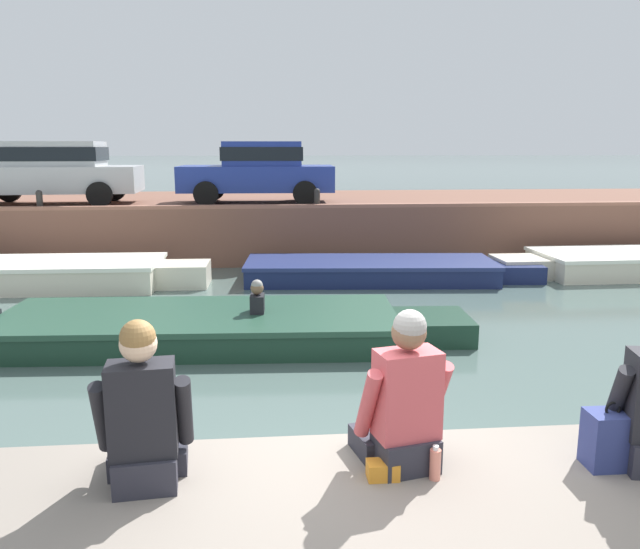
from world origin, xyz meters
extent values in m
plane|color=#4C605B|center=(0.00, 5.39, 0.00)|extent=(400.00, 400.00, 0.00)
cube|color=brown|center=(0.00, 13.77, 0.69)|extent=(60.00, 6.00, 1.39)
cube|color=#925F4C|center=(0.00, 10.89, 1.43)|extent=(60.00, 0.24, 0.08)
cube|color=silver|center=(-5.30, 8.99, 0.23)|extent=(5.10, 1.87, 0.47)
cube|color=silver|center=(-2.26, 8.93, 0.23)|extent=(1.03, 0.99, 0.47)
cube|color=white|center=(-5.30, 8.99, 0.51)|extent=(5.16, 1.93, 0.08)
cube|color=brown|center=(-5.68, 9.00, 0.41)|extent=(0.27, 1.60, 0.06)
cube|color=navy|center=(1.62, 9.05, 0.18)|extent=(5.29, 2.11, 0.36)
cube|color=navy|center=(4.71, 8.81, 0.18)|extent=(1.10, 1.02, 0.36)
cube|color=navy|center=(1.62, 9.05, 0.40)|extent=(5.35, 2.17, 0.08)
cube|color=brown|center=(1.23, 9.08, 0.30)|extent=(0.36, 1.56, 0.06)
cube|color=silver|center=(4.97, 9.17, 0.21)|extent=(1.08, 1.08, 0.43)
cube|color=#193828|center=(-1.56, 5.09, 0.18)|extent=(5.75, 2.28, 0.35)
cube|color=#193828|center=(1.83, 4.93, 0.18)|extent=(1.18, 1.16, 0.35)
cube|color=#244836|center=(-1.56, 5.09, 0.39)|extent=(5.82, 2.35, 0.08)
cube|color=brown|center=(-1.99, 5.11, 0.29)|extent=(0.32, 1.83, 0.06)
cube|color=black|center=(-0.72, 5.05, 0.47)|extent=(0.21, 0.33, 0.44)
sphere|color=brown|center=(-0.72, 5.05, 0.79)|extent=(0.19, 0.19, 0.19)
sphere|color=gray|center=(-0.72, 5.05, 0.83)|extent=(0.17, 0.17, 0.17)
cube|color=#B7BABC|center=(-5.86, 12.36, 2.01)|extent=(4.33, 1.92, 0.64)
cube|color=#B7BABC|center=(-5.69, 12.37, 2.63)|extent=(2.19, 1.63, 0.60)
cube|color=black|center=(-5.69, 12.37, 2.63)|extent=(2.28, 1.66, 0.33)
cylinder|color=black|center=(-7.22, 13.20, 1.69)|extent=(0.61, 0.20, 0.60)
cylinder|color=black|center=(-4.50, 11.53, 1.69)|extent=(0.61, 0.20, 0.60)
cylinder|color=black|center=(-4.57, 13.31, 1.69)|extent=(0.61, 0.20, 0.60)
cube|color=#233893|center=(-0.77, 12.36, 2.01)|extent=(3.91, 1.80, 0.64)
cube|color=#233893|center=(-0.62, 12.36, 2.63)|extent=(1.97, 1.54, 0.60)
cube|color=black|center=(-0.62, 12.36, 2.63)|extent=(2.05, 1.58, 0.33)
cylinder|color=black|center=(-1.99, 11.52, 1.69)|extent=(0.60, 0.19, 0.60)
cylinder|color=black|center=(-1.95, 13.26, 1.69)|extent=(0.60, 0.19, 0.60)
cylinder|color=black|center=(0.40, 11.46, 1.69)|extent=(0.60, 0.19, 0.60)
cylinder|color=black|center=(0.45, 13.21, 1.69)|extent=(0.60, 0.19, 0.60)
cylinder|color=#2D2B28|center=(-5.72, 11.02, 1.56)|extent=(0.14, 0.14, 0.35)
sphere|color=#2D2B28|center=(-5.72, 11.02, 1.76)|extent=(0.15, 0.15, 0.15)
cylinder|color=#2D2B28|center=(0.66, 11.02, 1.56)|extent=(0.14, 0.14, 0.35)
sphere|color=#2D2B28|center=(0.66, 11.02, 1.76)|extent=(0.15, 0.15, 0.15)
cube|color=#282833|center=(-1.27, -0.54, 1.04)|extent=(0.37, 0.31, 0.20)
cube|color=#282833|center=(-1.29, -0.33, 1.01)|extent=(0.47, 0.36, 0.14)
cube|color=black|center=(-1.27, -0.54, 1.40)|extent=(0.38, 0.26, 0.52)
cylinder|color=black|center=(-1.05, -0.47, 1.35)|extent=(0.12, 0.29, 0.47)
cylinder|color=black|center=(-1.49, -0.52, 1.35)|extent=(0.12, 0.29, 0.47)
sphere|color=beige|center=(-1.27, -0.54, 1.77)|extent=(0.20, 0.20, 0.20)
sphere|color=olive|center=(-1.27, -0.55, 1.81)|extent=(0.19, 0.19, 0.19)
cube|color=#282833|center=(0.21, -0.47, 1.04)|extent=(0.39, 0.35, 0.20)
cube|color=#282833|center=(0.17, -0.25, 1.01)|extent=(0.50, 0.41, 0.14)
cube|color=#C64C51|center=(0.21, -0.47, 1.40)|extent=(0.40, 0.29, 0.52)
cylinder|color=#C64C51|center=(0.42, -0.37, 1.35)|extent=(0.15, 0.30, 0.47)
cylinder|color=#C64C51|center=(-0.01, -0.47, 1.35)|extent=(0.15, 0.30, 0.47)
sphere|color=brown|center=(0.21, -0.47, 1.77)|extent=(0.20, 0.20, 0.20)
sphere|color=gray|center=(0.22, -0.48, 1.81)|extent=(0.19, 0.19, 0.19)
cube|color=#282833|center=(1.70, -0.40, 1.01)|extent=(0.49, 0.40, 0.14)
cylinder|color=black|center=(1.45, -0.53, 1.35)|extent=(0.14, 0.30, 0.47)
cylinder|color=#E07F6B|center=(0.35, -0.61, 1.03)|extent=(0.06, 0.06, 0.18)
cylinder|color=white|center=(0.35, -0.61, 1.13)|extent=(0.04, 0.04, 0.02)
cube|color=navy|center=(1.41, -0.56, 1.11)|extent=(0.28, 0.20, 0.34)
cube|color=navy|center=(1.41, -0.45, 1.06)|extent=(0.22, 0.06, 0.18)
torus|color=black|center=(1.41, -0.56, 1.30)|extent=(0.10, 0.02, 0.10)
cube|color=orange|center=(0.06, -0.58, 0.99)|extent=(0.18, 0.12, 0.10)
camera|label=1|loc=(-0.58, -3.78, 2.80)|focal=35.00mm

